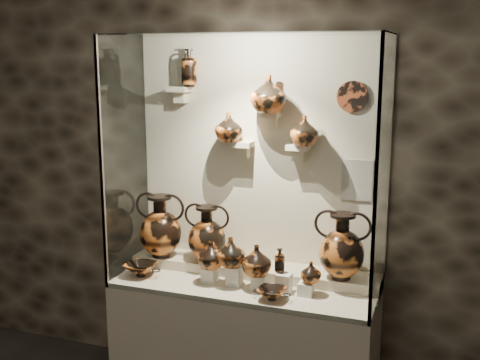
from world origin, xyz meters
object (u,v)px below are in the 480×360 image
Objects in this scene: jug_e at (311,272)px; kylix_left at (141,268)px; amphora_left at (160,226)px; lekythos_small at (280,259)px; ovoid_vase_b at (268,94)px; lekythos_tall at (189,65)px; kylix_right at (272,293)px; jug_a at (211,255)px; amphora_mid at (207,234)px; jug_b at (231,252)px; jug_c at (257,260)px; ovoid_vase_c at (304,131)px; amphora_right at (342,246)px; ovoid_vase_a at (229,127)px.

jug_e is 0.49× the size of kylix_left.
amphora_left is 0.33m from kylix_left.
lekythos_small is 0.73× the size of ovoid_vase_b.
lekythos_tall is at bearing 52.47° from kylix_left.
ovoid_vase_b is (-0.15, 0.37, 1.16)m from kylix_right.
jug_a reaches higher than kylix_left.
amphora_left is at bearing 162.00° from amphora_mid.
jug_b is 1.44× the size of jug_e.
jug_e is at bearing -9.63° from jug_b.
jug_e is (0.34, 0.02, -0.04)m from jug_c.
lekythos_small is at bearing -120.66° from ovoid_vase_c.
jug_a is 0.77× the size of ovoid_vase_b.
amphora_right reaches higher than jug_c.
amphora_right reaches higher than jug_e.
jug_e is 1.56m from lekythos_tall.
kylix_left is 0.96× the size of lekythos_tall.
ovoid_vase_c is (0.22, 0.26, 0.79)m from jug_c.
lekythos_small is (-0.36, -0.16, -0.08)m from amphora_right.
jug_a is 0.99m from ovoid_vase_c.
jug_b is 0.89m from ovoid_vase_c.
amphora_right is at bearing -23.92° from ovoid_vase_a.
amphora_mid is at bearing -172.25° from jug_e.
jug_c is 1.35m from lekythos_tall.
lekythos_small is 0.95m from kylix_left.
amphora_right is 0.40m from lekythos_small.
lekythos_small reaches higher than kylix_left.
kylix_right is 1.18× the size of ovoid_vase_c.
jug_c is 0.15m from lekythos_small.
kylix_right is at bearing 8.97° from jug_a.
jug_e is at bearing -18.80° from jug_c.
jug_a is 0.96× the size of jug_b.
lekythos_tall reaches higher than kylix_right.
amphora_right is at bearing 65.76° from jug_e.
ovoid_vase_a is (0.02, 0.26, 0.79)m from jug_a.
jug_e is at bearing -3.48° from lekythos_tall.
amphora_mid is 2.04× the size of ovoid_vase_c.
amphora_left is at bearing 150.26° from jug_b.
jug_b is (0.25, -0.20, -0.04)m from amphora_mid.
kylix_right is at bearing -122.04° from jug_e.
jug_c is (-0.50, -0.18, -0.09)m from amphora_right.
amphora_left is 2.52× the size of lekythos_small.
amphora_right is at bearing 45.35° from kylix_right.
ovoid_vase_b is (-0.35, 0.21, 1.06)m from jug_e.
jug_a is at bearing -157.00° from jug_e.
ovoid_vase_b is at bearing 152.89° from amphora_right.
ovoid_vase_a is (-0.28, 0.26, 0.79)m from jug_c.
jug_b is at bearing 158.82° from jug_c.
jug_c is (0.17, 0.00, -0.04)m from jug_b.
amphora_mid is 1.03m from ovoid_vase_b.
lekythos_small reaches higher than jug_e.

